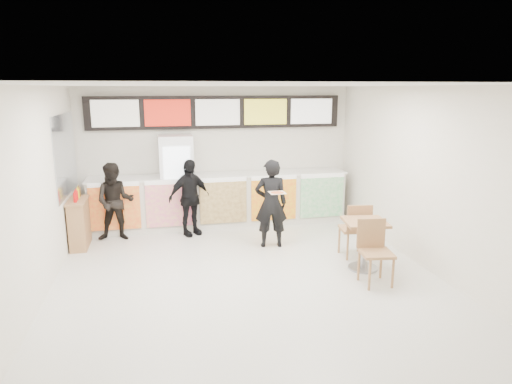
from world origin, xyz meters
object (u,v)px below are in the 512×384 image
object	(u,v)px
customer_main	(271,204)
customer_mid	(189,198)
service_counter	(221,200)
customer_left	(115,202)
cafe_table	(364,236)
drinks_fridge	(177,182)
condiment_ledge	(79,223)

from	to	relation	value
customer_main	customer_mid	size ratio (longest dim) A/B	1.07
service_counter	customer_mid	distance (m)	0.93
customer_left	customer_mid	world-z (taller)	customer_mid
customer_mid	cafe_table	distance (m)	3.65
service_counter	customer_mid	size ratio (longest dim) A/B	3.54
drinks_fridge	customer_left	world-z (taller)	drinks_fridge
service_counter	drinks_fridge	xyz separation A→B (m)	(-0.93, 0.02, 0.43)
customer_main	customer_left	distance (m)	3.08
service_counter	condiment_ledge	distance (m)	2.94
service_counter	customer_left	size ratio (longest dim) A/B	3.59
drinks_fridge	condiment_ledge	distance (m)	2.13
customer_main	drinks_fridge	bearing A→B (deg)	-35.83
condiment_ledge	customer_mid	bearing A→B (deg)	7.78
drinks_fridge	customer_mid	bearing A→B (deg)	-68.91
customer_main	cafe_table	size ratio (longest dim) A/B	0.96
customer_left	cafe_table	bearing A→B (deg)	-25.79
customer_mid	cafe_table	size ratio (longest dim) A/B	0.90
cafe_table	drinks_fridge	bearing A→B (deg)	142.03
customer_mid	condiment_ledge	world-z (taller)	customer_mid
drinks_fridge	cafe_table	distance (m)	4.21
customer_mid	condiment_ledge	xyz separation A→B (m)	(-2.10, -0.29, -0.31)
customer_main	customer_left	world-z (taller)	customer_main
drinks_fridge	cafe_table	world-z (taller)	drinks_fridge
drinks_fridge	customer_mid	world-z (taller)	drinks_fridge
customer_main	cafe_table	bearing A→B (deg)	138.76
customer_left	condiment_ledge	distance (m)	0.77
customer_left	drinks_fridge	bearing A→B (deg)	29.30
customer_mid	customer_left	bearing A→B (deg)	154.37
customer_left	cafe_table	xyz separation A→B (m)	(4.14, -2.46, -0.19)
drinks_fridge	customer_mid	size ratio (longest dim) A/B	1.27
customer_mid	condiment_ledge	bearing A→B (deg)	162.15
customer_mid	customer_main	bearing A→B (deg)	-61.17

